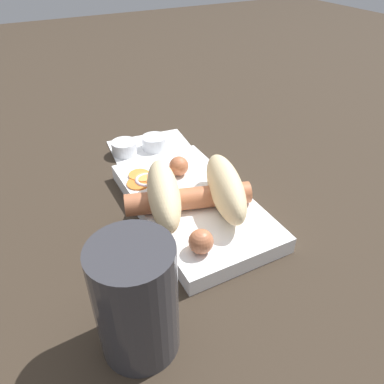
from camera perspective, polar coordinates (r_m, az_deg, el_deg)
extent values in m
plane|color=#33281E|center=(0.55, 0.00, -2.86)|extent=(3.00, 3.00, 0.00)
cube|color=white|center=(0.54, 0.00, -1.88)|extent=(0.27, 0.15, 0.02)
ellipsoid|color=beige|center=(0.51, 5.10, 0.70)|extent=(0.15, 0.08, 0.06)
ellipsoid|color=beige|center=(0.49, -4.35, -0.30)|extent=(0.15, 0.08, 0.06)
cylinder|color=#B26642|center=(0.51, -0.55, -1.02)|extent=(0.08, 0.17, 0.03)
sphere|color=#B26642|center=(0.58, -2.02, 3.97)|extent=(0.03, 0.03, 0.03)
sphere|color=#B26642|center=(0.45, 1.38, -7.55)|extent=(0.03, 0.03, 0.03)
cylinder|color=orange|center=(0.59, -8.04, 2.58)|extent=(0.04, 0.04, 0.00)
cylinder|color=#F99E4C|center=(0.57, -5.63, 1.77)|extent=(0.03, 0.03, 0.00)
cylinder|color=orange|center=(0.58, -5.07, 2.09)|extent=(0.04, 0.04, 0.00)
cylinder|color=orange|center=(0.57, -8.17, 1.33)|extent=(0.04, 0.04, 0.00)
cylinder|color=#F99E4C|center=(0.58, -7.35, 2.18)|extent=(0.04, 0.04, 0.00)
torus|color=silver|center=(0.57, -6.92, 1.83)|extent=(0.04, 0.04, 0.01)
torus|color=silver|center=(0.57, -3.97, 1.54)|extent=(0.03, 0.03, 0.00)
cube|color=white|center=(0.70, -5.85, 6.12)|extent=(0.16, 0.16, 0.00)
cylinder|color=silver|center=(0.70, -5.75, 7.46)|extent=(0.05, 0.05, 0.03)
cylinder|color=maroon|center=(0.71, -5.72, 6.94)|extent=(0.04, 0.04, 0.01)
cylinder|color=silver|center=(0.69, -10.26, 6.60)|extent=(0.05, 0.05, 0.03)
cylinder|color=gold|center=(0.70, -10.20, 6.08)|extent=(0.04, 0.04, 0.01)
cylinder|color=#333338|center=(0.36, -8.52, -16.02)|extent=(0.08, 0.08, 0.13)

